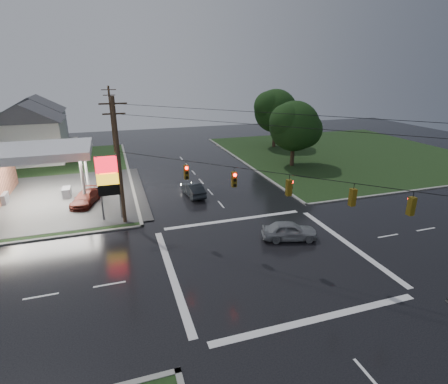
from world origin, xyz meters
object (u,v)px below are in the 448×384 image
object	(u,v)px
pylon_sign	(109,178)
car_crossing	(289,231)
tree_ne_far	(276,111)
car_pump	(86,198)
house_far	(36,121)
tree_ne_near	(295,126)
utility_pole_n	(112,119)
utility_pole_nw	(119,161)
house_near	(30,132)
car_north	(193,189)

from	to	relation	value
pylon_sign	car_crossing	xyz separation A→B (m)	(13.45, -8.44, -3.26)
tree_ne_far	car_pump	xyz separation A→B (m)	(-30.15, -18.73, -5.50)
house_far	tree_ne_near	bearing A→B (deg)	-35.77
utility_pole_n	utility_pole_nw	bearing A→B (deg)	-90.00
utility_pole_n	house_far	bearing A→B (deg)	141.23
tree_ne_near	car_pump	distance (m)	28.39
utility_pole_nw	house_near	xyz separation A→B (m)	(-11.45, 26.50, -1.32)
car_north	utility_pole_nw	bearing A→B (deg)	28.04
pylon_sign	house_far	world-z (taller)	house_far
utility_pole_nw	car_pump	xyz separation A→B (m)	(-3.50, 5.77, -5.04)
tree_ne_near	car_crossing	distance (m)	23.36
pylon_sign	tree_ne_far	world-z (taller)	tree_ne_far
tree_ne_near	car_north	xyz separation A→B (m)	(-16.21, -7.62, -4.84)
utility_pole_n	tree_ne_far	bearing A→B (deg)	-8.55
pylon_sign	utility_pole_n	world-z (taller)	utility_pole_n
car_pump	utility_pole_nw	bearing A→B (deg)	-39.93
pylon_sign	utility_pole_n	size ratio (longest dim) A/B	0.57
pylon_sign	house_far	size ratio (longest dim) A/B	0.54
car_crossing	utility_pole_nw	bearing A→B (deg)	74.68
utility_pole_n	car_crossing	size ratio (longest dim) A/B	2.37
house_near	tree_ne_far	size ratio (longest dim) A/B	1.13
car_crossing	car_pump	bearing A→B (deg)	65.91
utility_pole_nw	car_north	xyz separation A→B (m)	(7.43, 4.87, -5.00)
utility_pole_n	house_near	size ratio (longest dim) A/B	0.95
utility_pole_n	car_crossing	xyz separation A→B (m)	(12.45, -35.94, -4.71)
pylon_sign	house_far	distance (m)	39.21
house_far	car_crossing	xyz separation A→B (m)	(24.90, -45.94, -3.65)
house_far	car_pump	distance (m)	34.14
utility_pole_nw	house_far	distance (m)	40.48
utility_pole_n	tree_ne_far	world-z (taller)	utility_pole_n
utility_pole_nw	house_near	world-z (taller)	utility_pole_nw
house_near	car_north	xyz separation A→B (m)	(18.88, -21.63, -3.69)
house_far	utility_pole_nw	bearing A→B (deg)	-72.08
car_crossing	tree_ne_near	bearing A→B (deg)	-13.78
tree_ne_near	pylon_sign	bearing A→B (deg)	-154.99
house_near	car_pump	world-z (taller)	house_near
pylon_sign	car_north	world-z (taller)	pylon_sign
car_pump	tree_ne_far	bearing A→B (deg)	50.67
tree_ne_far	car_pump	bearing A→B (deg)	-148.16
utility_pole_nw	utility_pole_n	size ratio (longest dim) A/B	1.05
utility_pole_nw	tree_ne_near	bearing A→B (deg)	27.86
utility_pole_n	house_near	world-z (taller)	utility_pole_n
pylon_sign	car_crossing	size ratio (longest dim) A/B	1.35
pylon_sign	utility_pole_n	distance (m)	27.56
tree_ne_far	car_north	bearing A→B (deg)	-134.41
house_far	car_north	world-z (taller)	house_far
pylon_sign	house_near	world-z (taller)	house_near
pylon_sign	tree_ne_near	bearing A→B (deg)	25.01
tree_ne_near	car_pump	bearing A→B (deg)	-166.08
pylon_sign	utility_pole_nw	distance (m)	2.22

